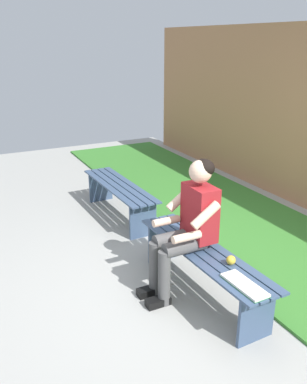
% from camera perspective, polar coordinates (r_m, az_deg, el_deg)
% --- Properties ---
extents(ground_plane, '(10.00, 7.00, 0.04)m').
position_cam_1_polar(ground_plane, '(4.38, -11.96, -10.68)').
color(ground_plane, '#9E9E99').
extents(grass_strip, '(9.00, 1.84, 0.03)m').
position_cam_1_polar(grass_strip, '(5.29, 12.33, -4.58)').
color(grass_strip, '#387A2D').
rests_on(grass_strip, ground).
extents(bench_near, '(1.68, 0.43, 0.45)m').
position_cam_1_polar(bench_near, '(3.76, 6.88, -9.52)').
color(bench_near, '#384C6B').
rests_on(bench_near, ground).
extents(bench_far, '(1.59, 0.43, 0.45)m').
position_cam_1_polar(bench_far, '(5.35, -4.75, -0.12)').
color(bench_far, '#384C6B').
rests_on(bench_far, ground).
extents(person_seated, '(0.50, 0.69, 1.26)m').
position_cam_1_polar(person_seated, '(3.64, 4.77, -4.32)').
color(person_seated, maroon).
rests_on(person_seated, ground).
extents(apple, '(0.08, 0.08, 0.08)m').
position_cam_1_polar(apple, '(3.51, 10.69, -9.27)').
color(apple, gold).
rests_on(apple, bench_near).
extents(book_open, '(0.42, 0.17, 0.02)m').
position_cam_1_polar(book_open, '(3.26, 12.50, -12.53)').
color(book_open, white).
rests_on(book_open, bench_near).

